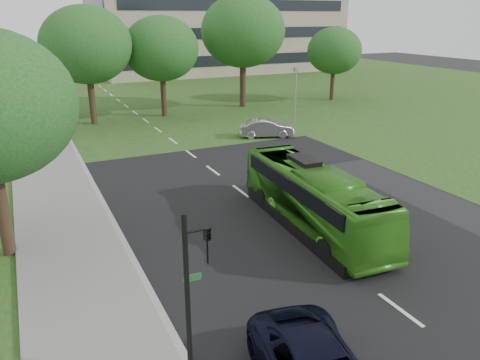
{
  "coord_description": "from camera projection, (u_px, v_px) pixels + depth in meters",
  "views": [
    {
      "loc": [
        -10.26,
        -15.41,
        9.05
      ],
      "look_at": [
        -1.18,
        3.62,
        1.6
      ],
      "focal_mm": 35.0,
      "sensor_mm": 36.0,
      "label": 1
    }
  ],
  "objects": [
    {
      "name": "bus",
      "position": [
        313.0,
        198.0,
        20.77
      ],
      "size": [
        2.94,
        10.06,
        2.77
      ],
      "primitive_type": "imported",
      "rotation": [
        0.0,
        0.0,
        -0.06
      ],
      "color": "#3A8F20",
      "rests_on": "ground"
    },
    {
      "name": "tree_park_c",
      "position": [
        161.0,
        49.0,
        42.38
      ],
      "size": [
        6.85,
        6.85,
        9.09
      ],
      "color": "black",
      "rests_on": "ground"
    },
    {
      "name": "traffic_light",
      "position": [
        193.0,
        287.0,
        11.4
      ],
      "size": [
        0.76,
        0.22,
        4.76
      ],
      "rotation": [
        0.0,
        0.0,
        0.25
      ],
      "color": "black",
      "rests_on": "ground"
    },
    {
      "name": "sedan",
      "position": [
        266.0,
        128.0,
        36.58
      ],
      "size": [
        4.5,
        2.83,
        1.4
      ],
      "primitive_type": "imported",
      "rotation": [
        0.0,
        0.0,
        1.23
      ],
      "color": "#A3A3A8",
      "rests_on": "ground"
    },
    {
      "name": "ground",
      "position": [
        300.0,
        236.0,
        20.3
      ],
      "size": [
        160.0,
        160.0,
        0.0
      ],
      "primitive_type": "plane",
      "color": "black",
      "rests_on": "ground"
    },
    {
      "name": "tree_park_d",
      "position": [
        243.0,
        31.0,
        46.61
      ],
      "size": [
        8.43,
        8.43,
        11.15
      ],
      "color": "black",
      "rests_on": "ground"
    },
    {
      "name": "camera_pole",
      "position": [
        296.0,
        88.0,
        40.56
      ],
      "size": [
        0.43,
        0.38,
        4.81
      ],
      "rotation": [
        0.0,
        0.0,
        -0.1
      ],
      "color": "gray",
      "rests_on": "ground"
    },
    {
      "name": "tree_park_e",
      "position": [
        334.0,
        51.0,
        51.17
      ],
      "size": [
        5.93,
        5.93,
        7.91
      ],
      "color": "black",
      "rests_on": "ground"
    },
    {
      "name": "street_surfaces",
      "position": [
        151.0,
        128.0,
        39.5
      ],
      "size": [
        120.0,
        120.0,
        0.15
      ],
      "color": "black",
      "rests_on": "ground"
    },
    {
      "name": "tree_park_b",
      "position": [
        86.0,
        45.0,
        38.96
      ],
      "size": [
        7.58,
        7.58,
        9.94
      ],
      "color": "black",
      "rests_on": "ground"
    }
  ]
}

